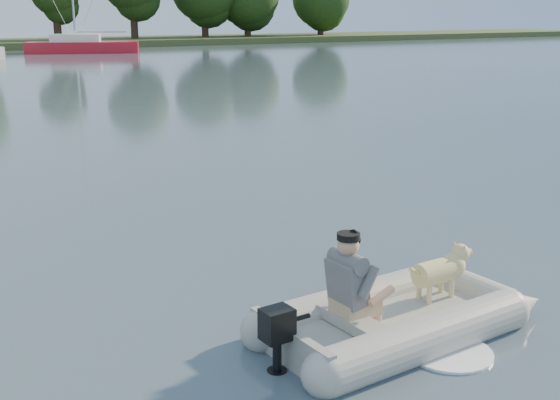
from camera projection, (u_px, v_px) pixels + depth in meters
water at (383, 306)px, 7.75m from camera, size 160.00×160.00×0.00m
dinghy at (399, 283)px, 7.00m from camera, size 4.19×2.83×1.24m
man at (349, 279)px, 6.66m from camera, size 0.67×0.59×0.95m
dog at (436, 276)px, 7.37m from camera, size 0.84×0.34×0.55m
outboard_motor at (277, 343)px, 6.27m from camera, size 0.38×0.28×0.70m
sailboat at (82, 46)px, 54.44m from camera, size 8.76×5.43×11.58m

